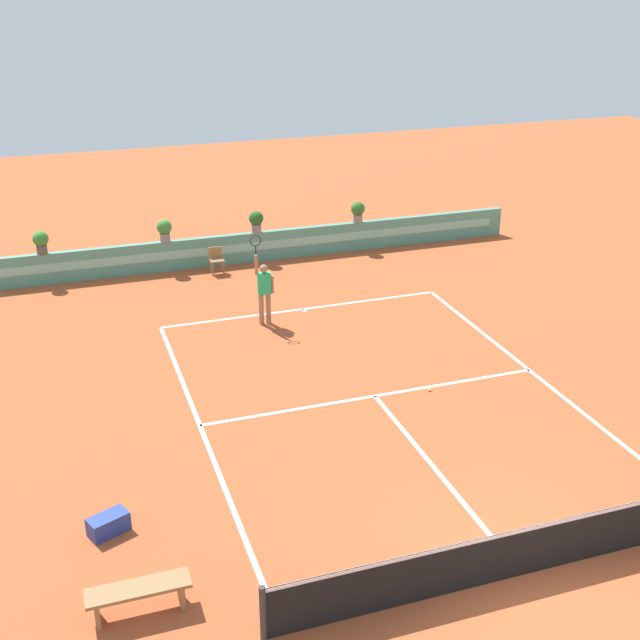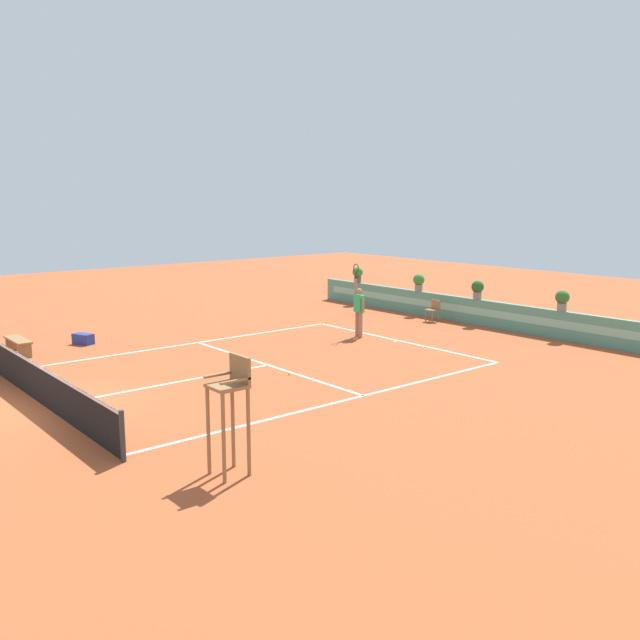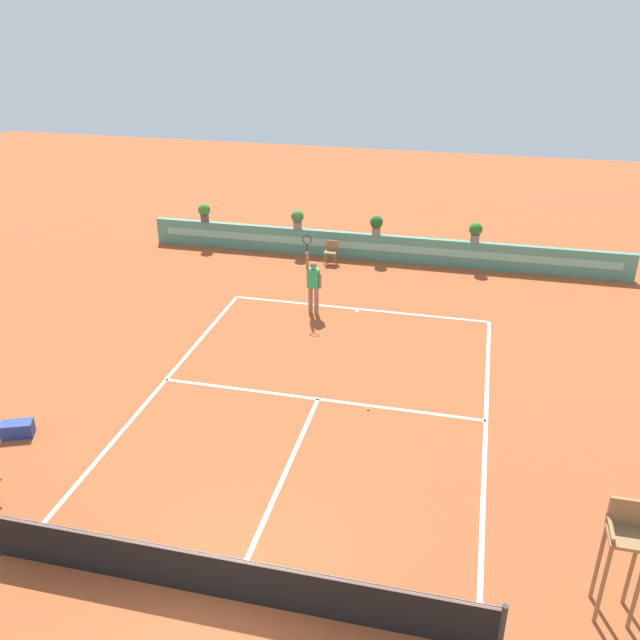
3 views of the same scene
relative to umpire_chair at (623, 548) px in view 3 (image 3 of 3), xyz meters
The scene contains 13 objects.
ground_plane 7.90m from the umpire_chair, 142.53° to the left, with size 60.00×60.00×0.00m, color #A84C28.
court_lines 8.35m from the umpire_chair, 138.57° to the left, with size 8.32×11.94×0.01m.
net 6.36m from the umpire_chair, 168.44° to the right, with size 8.92×0.10×1.00m.
back_wall_barrier 16.36m from the umpire_chair, 112.22° to the left, with size 18.00×0.21×1.00m.
umpire_chair is the anchor object (origin of this frame).
ball_kid_chair 16.44m from the umpire_chair, 118.77° to the left, with size 0.44×0.44×0.85m.
gear_bag 12.73m from the umpire_chair, behind, with size 0.70×0.36×0.36m, color navy.
tennis_player 12.49m from the umpire_chair, 126.90° to the left, with size 0.62×0.26×2.58m.
tennis_ball_near_baseline 7.07m from the umpire_chair, 134.61° to the left, with size 0.07×0.07×0.07m, color #CCE033.
potted_plant_left 17.80m from the umpire_chair, 121.81° to the left, with size 0.48×0.48×0.72m.
potted_plant_centre 16.41m from the umpire_chair, 112.79° to the left, with size 0.48×0.48×0.72m.
potted_plant_far_left 20.04m from the umpire_chair, 131.00° to the left, with size 0.48×0.48×0.72m.
potted_plant_right 15.38m from the umpire_chair, 100.34° to the left, with size 0.48×0.48×0.72m.
Camera 3 is at (3.41, -7.72, 9.27)m, focal length 38.43 mm.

